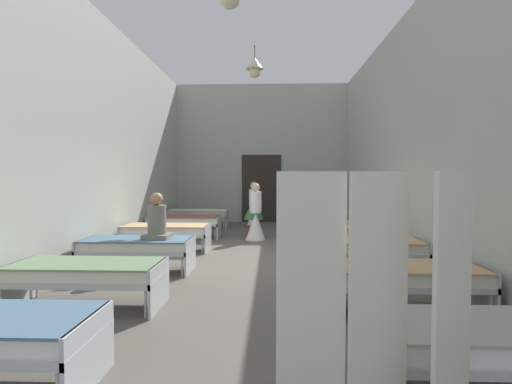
{
  "coord_description": "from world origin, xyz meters",
  "views": [
    {
      "loc": [
        0.37,
        -7.74,
        1.68
      ],
      "look_at": [
        0.0,
        1.54,
        1.28
      ],
      "focal_mm": 27.87,
      "sensor_mm": 36.0,
      "label": 1
    }
  ],
  "objects_px": {
    "bed_right_row_2": "(366,248)",
    "bed_right_row_3": "(345,232)",
    "bed_left_row_4": "(185,221)",
    "privacy_screen": "(380,311)",
    "bed_left_row_1": "(86,273)",
    "bed_right_row_1": "(403,276)",
    "bed_right_row_5": "(323,215)",
    "bed_right_row_4": "(332,222)",
    "bed_right_row_0": "(486,341)",
    "nurse_mid_aisle": "(254,213)",
    "bed_left_row_5": "(198,214)",
    "patient_seated_primary": "(157,222)",
    "potted_plant": "(254,214)",
    "bed_left_row_2": "(137,246)",
    "bed_left_row_3": "(166,231)",
    "nurse_near_aisle": "(256,219)"
  },
  "relations": [
    {
      "from": "bed_right_row_2",
      "to": "bed_right_row_0",
      "type": "bearing_deg",
      "value": -90.0
    },
    {
      "from": "bed_right_row_4",
      "to": "potted_plant",
      "type": "bearing_deg",
      "value": 175.83
    },
    {
      "from": "bed_right_row_2",
      "to": "nurse_mid_aisle",
      "type": "height_order",
      "value": "nurse_mid_aisle"
    },
    {
      "from": "bed_right_row_1",
      "to": "bed_right_row_5",
      "type": "distance_m",
      "value": 7.6
    },
    {
      "from": "bed_right_row_2",
      "to": "privacy_screen",
      "type": "bearing_deg",
      "value": -102.22
    },
    {
      "from": "bed_right_row_1",
      "to": "bed_left_row_5",
      "type": "height_order",
      "value": "same"
    },
    {
      "from": "bed_right_row_1",
      "to": "bed_right_row_2",
      "type": "bearing_deg",
      "value": 90.0
    },
    {
      "from": "bed_left_row_1",
      "to": "bed_right_row_4",
      "type": "xyz_separation_m",
      "value": [
        3.95,
        5.7,
        0.0
      ]
    },
    {
      "from": "bed_right_row_0",
      "to": "nurse_mid_aisle",
      "type": "distance_m",
      "value": 9.29
    },
    {
      "from": "bed_left_row_1",
      "to": "potted_plant",
      "type": "distance_m",
      "value": 6.14
    },
    {
      "from": "bed_right_row_3",
      "to": "potted_plant",
      "type": "height_order",
      "value": "potted_plant"
    },
    {
      "from": "bed_left_row_3",
      "to": "nurse_near_aisle",
      "type": "bearing_deg",
      "value": 38.92
    },
    {
      "from": "bed_right_row_1",
      "to": "bed_right_row_5",
      "type": "xyz_separation_m",
      "value": [
        0.0,
        7.6,
        0.0
      ]
    },
    {
      "from": "bed_right_row_2",
      "to": "bed_left_row_5",
      "type": "bearing_deg",
      "value": 124.75
    },
    {
      "from": "nurse_near_aisle",
      "to": "potted_plant",
      "type": "height_order",
      "value": "nurse_near_aisle"
    },
    {
      "from": "patient_seated_primary",
      "to": "bed_left_row_5",
      "type": "bearing_deg",
      "value": 93.52
    },
    {
      "from": "bed_left_row_4",
      "to": "privacy_screen",
      "type": "xyz_separation_m",
      "value": [
        3.0,
        -8.18,
        0.41
      ]
    },
    {
      "from": "bed_right_row_0",
      "to": "bed_right_row_2",
      "type": "distance_m",
      "value": 3.8
    },
    {
      "from": "bed_right_row_2",
      "to": "bed_left_row_5",
      "type": "distance_m",
      "value": 6.94
    },
    {
      "from": "bed_right_row_0",
      "to": "bed_right_row_4",
      "type": "xyz_separation_m",
      "value": [
        0.0,
        7.6,
        0.0
      ]
    },
    {
      "from": "nurse_mid_aisle",
      "to": "bed_left_row_2",
      "type": "bearing_deg",
      "value": -112.22
    },
    {
      "from": "bed_left_row_3",
      "to": "bed_left_row_4",
      "type": "relative_size",
      "value": 1.0
    },
    {
      "from": "bed_left_row_3",
      "to": "bed_right_row_3",
      "type": "height_order",
      "value": "same"
    },
    {
      "from": "bed_left_row_1",
      "to": "bed_left_row_4",
      "type": "relative_size",
      "value": 1.0
    },
    {
      "from": "bed_right_row_2",
      "to": "bed_left_row_5",
      "type": "relative_size",
      "value": 1.0
    },
    {
      "from": "bed_right_row_0",
      "to": "patient_seated_primary",
      "type": "relative_size",
      "value": 2.37
    },
    {
      "from": "bed_left_row_1",
      "to": "bed_right_row_1",
      "type": "xyz_separation_m",
      "value": [
        3.95,
        0.0,
        0.0
      ]
    },
    {
      "from": "bed_left_row_1",
      "to": "bed_left_row_5",
      "type": "distance_m",
      "value": 7.6
    },
    {
      "from": "bed_right_row_1",
      "to": "nurse_near_aisle",
      "type": "bearing_deg",
      "value": 110.73
    },
    {
      "from": "nurse_mid_aisle",
      "to": "patient_seated_primary",
      "type": "distance_m",
      "value": 5.44
    },
    {
      "from": "bed_right_row_3",
      "to": "bed_right_row_5",
      "type": "distance_m",
      "value": 3.8
    },
    {
      "from": "bed_right_row_3",
      "to": "bed_left_row_5",
      "type": "distance_m",
      "value": 5.48
    },
    {
      "from": "potted_plant",
      "to": "nurse_mid_aisle",
      "type": "bearing_deg",
      "value": 92.1
    },
    {
      "from": "bed_left_row_1",
      "to": "bed_left_row_3",
      "type": "height_order",
      "value": "same"
    },
    {
      "from": "bed_right_row_0",
      "to": "nurse_near_aisle",
      "type": "relative_size",
      "value": 1.28
    },
    {
      "from": "bed_right_row_2",
      "to": "bed_right_row_3",
      "type": "bearing_deg",
      "value": 90.0
    },
    {
      "from": "bed_left_row_2",
      "to": "bed_left_row_4",
      "type": "relative_size",
      "value": 1.0
    },
    {
      "from": "bed_left_row_1",
      "to": "bed_right_row_1",
      "type": "height_order",
      "value": "same"
    },
    {
      "from": "bed_left_row_3",
      "to": "bed_right_row_4",
      "type": "xyz_separation_m",
      "value": [
        3.95,
        1.9,
        0.0
      ]
    },
    {
      "from": "bed_left_row_2",
      "to": "patient_seated_primary",
      "type": "xyz_separation_m",
      "value": [
        0.35,
        0.01,
        0.43
      ]
    },
    {
      "from": "bed_right_row_1",
      "to": "bed_left_row_4",
      "type": "distance_m",
      "value": 6.94
    },
    {
      "from": "bed_right_row_2",
      "to": "bed_right_row_3",
      "type": "xyz_separation_m",
      "value": [
        0.0,
        1.9,
        0.0
      ]
    },
    {
      "from": "bed_right_row_3",
      "to": "nurse_near_aisle",
      "type": "xyz_separation_m",
      "value": [
        -2.03,
        1.56,
        0.09
      ]
    },
    {
      "from": "bed_left_row_1",
      "to": "bed_right_row_4",
      "type": "distance_m",
      "value": 6.94
    },
    {
      "from": "bed_left_row_4",
      "to": "patient_seated_primary",
      "type": "bearing_deg",
      "value": -84.73
    },
    {
      "from": "bed_right_row_1",
      "to": "bed_right_row_3",
      "type": "distance_m",
      "value": 3.8
    },
    {
      "from": "bed_left_row_4",
      "to": "privacy_screen",
      "type": "distance_m",
      "value": 8.73
    },
    {
      "from": "bed_left_row_2",
      "to": "bed_left_row_4",
      "type": "height_order",
      "value": "same"
    },
    {
      "from": "bed_right_row_4",
      "to": "bed_left_row_2",
      "type": "bearing_deg",
      "value": -136.14
    },
    {
      "from": "bed_right_row_0",
      "to": "bed_left_row_1",
      "type": "xyz_separation_m",
      "value": [
        -3.95,
        1.9,
        0.0
      ]
    }
  ]
}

